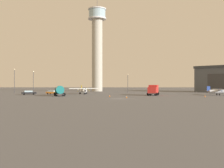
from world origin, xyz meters
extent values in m
plane|color=#545456|center=(0.00, 0.00, 0.00)|extent=(400.00, 400.00, 0.00)
cylinder|color=#B2AD9E|center=(-9.59, 64.57, 16.98)|extent=(4.96, 4.96, 33.96)
cylinder|color=silver|center=(-9.59, 64.57, 34.26)|extent=(8.55, 8.55, 0.60)
cylinder|color=#99B7C6|center=(-9.59, 64.57, 36.50)|extent=(7.87, 7.87, 3.89)
cylinder|color=silver|center=(-9.59, 64.57, 38.70)|extent=(8.55, 8.55, 0.50)
cylinder|color=#38383D|center=(-9.59, 64.57, 40.95)|extent=(0.16, 0.16, 4.00)
cylinder|color=white|center=(-12.05, 29.78, 1.24)|extent=(3.20, 6.43, 1.26)
cone|color=#38383D|center=(-10.97, 26.53, 1.24)|extent=(1.13, 1.15, 0.88)
cube|color=#38383D|center=(-10.97, 26.53, 1.24)|extent=(0.12, 0.09, 1.94)
cube|color=white|center=(-11.95, 29.49, 1.98)|extent=(10.15, 4.66, 0.20)
cylinder|color=gold|center=(-13.50, 28.98, 1.56)|extent=(0.98, 0.39, 1.38)
cylinder|color=gold|center=(-10.40, 30.01, 1.56)|extent=(0.98, 0.39, 1.38)
cube|color=#99B7C6|center=(-11.66, 28.62, 1.59)|extent=(1.31, 1.38, 0.71)
cone|color=white|center=(-13.12, 33.03, 1.35)|extent=(1.35, 1.65, 0.95)
cube|color=gold|center=(-13.12, 33.03, 2.16)|extent=(0.47, 1.10, 1.73)
cube|color=white|center=(-13.12, 33.03, 1.50)|extent=(3.19, 1.83, 0.10)
cylinder|color=black|center=(-11.27, 27.46, 0.31)|extent=(0.63, 0.35, 0.61)
cylinder|color=black|center=(-13.17, 29.62, 0.31)|extent=(0.63, 0.35, 0.61)
cylinder|color=black|center=(-11.05, 30.33, 0.31)|extent=(0.63, 0.35, 0.61)
cylinder|color=#B7BABF|center=(31.32, 20.03, 1.16)|extent=(5.97, 1.38, 1.18)
cube|color=#B7BABF|center=(31.60, 20.04, 1.84)|extent=(1.76, 9.55, 0.19)
cylinder|color=#2847A8|center=(31.66, 18.52, 1.45)|extent=(0.11, 0.94, 1.29)
cylinder|color=#2847A8|center=(31.55, 21.56, 1.45)|extent=(0.11, 0.94, 1.29)
cube|color=#99B7C6|center=(32.46, 20.07, 1.48)|extent=(1.08, 0.98, 0.67)
cone|color=#B7BABF|center=(28.13, 19.92, 1.25)|extent=(1.36, 0.93, 0.88)
cube|color=#2847A8|center=(28.13, 19.92, 2.01)|extent=(1.05, 0.15, 1.62)
cube|color=#B7BABF|center=(28.13, 19.92, 1.40)|extent=(0.95, 2.88, 0.10)
cylinder|color=black|center=(31.16, 18.98, 0.29)|extent=(0.18, 0.58, 0.57)
cylinder|color=black|center=(31.09, 21.07, 0.29)|extent=(0.18, 0.58, 0.57)
cube|color=#38383D|center=(10.85, 19.32, 0.62)|extent=(3.67, 6.85, 0.24)
cube|color=red|center=(10.23, 17.05, 1.67)|extent=(2.92, 2.43, 1.86)
cube|color=#99B7C6|center=(10.00, 16.22, 2.04)|extent=(2.09, 0.64, 0.93)
cube|color=red|center=(11.13, 20.35, 1.98)|extent=(3.60, 4.92, 2.49)
cylinder|color=black|center=(11.34, 16.81, 0.50)|extent=(1.04, 0.53, 1.00)
cylinder|color=black|center=(9.15, 17.41, 0.50)|extent=(1.04, 0.53, 1.00)
cylinder|color=black|center=(12.47, 20.92, 0.50)|extent=(1.04, 0.53, 1.00)
cylinder|color=black|center=(10.27, 21.52, 0.50)|extent=(1.04, 0.53, 1.00)
cube|color=#38383D|center=(-17.24, 14.48, 0.62)|extent=(3.46, 6.12, 0.24)
cube|color=teal|center=(-17.78, 16.49, 1.55)|extent=(2.88, 2.22, 1.62)
cube|color=#99B7C6|center=(-17.97, 17.22, 1.87)|extent=(2.12, 0.64, 0.81)
cylinder|color=teal|center=(-16.99, 13.55, 1.89)|extent=(3.22, 4.33, 2.30)
cylinder|color=black|center=(-18.87, 16.14, 0.50)|extent=(1.04, 0.52, 1.00)
cylinder|color=black|center=(-16.65, 16.73, 0.50)|extent=(1.04, 0.52, 1.00)
cylinder|color=black|center=(-17.90, 12.51, 0.50)|extent=(1.04, 0.52, 1.00)
cylinder|color=black|center=(-15.68, 13.10, 0.50)|extent=(1.04, 0.52, 1.00)
cube|color=black|center=(-29.24, 23.82, 0.59)|extent=(4.92, 3.67, 0.55)
cube|color=#99B7C6|center=(-29.44, 23.72, 1.12)|extent=(3.03, 2.62, 0.50)
cylinder|color=black|center=(-28.25, 25.25, 0.32)|extent=(0.44, 0.65, 0.64)
cylinder|color=black|center=(-27.51, 23.71, 0.32)|extent=(0.44, 0.65, 0.64)
cylinder|color=black|center=(-30.97, 23.92, 0.32)|extent=(0.44, 0.65, 0.64)
cylinder|color=black|center=(-30.22, 22.39, 0.32)|extent=(0.44, 0.65, 0.64)
cube|color=orange|center=(-22.21, 27.05, 0.59)|extent=(4.48, 3.06, 0.55)
cube|color=#99B7C6|center=(-22.40, 27.12, 1.12)|extent=(2.71, 2.29, 0.50)
cylinder|color=black|center=(-20.66, 27.39, 0.32)|extent=(0.38, 0.66, 0.64)
cylinder|color=black|center=(-21.20, 25.82, 0.32)|extent=(0.38, 0.66, 0.64)
cylinder|color=black|center=(-23.22, 28.28, 0.32)|extent=(0.38, 0.66, 0.64)
cylinder|color=black|center=(-23.77, 26.72, 0.32)|extent=(0.38, 0.66, 0.64)
cylinder|color=#38383D|center=(-34.98, 48.14, 4.21)|extent=(0.18, 0.18, 8.42)
sphere|color=#F9E5B2|center=(-34.98, 48.14, 8.64)|extent=(0.44, 0.44, 0.44)
cylinder|color=#38383D|center=(4.08, 45.52, 3.56)|extent=(0.18, 0.18, 7.12)
sphere|color=#F9E5B2|center=(4.08, 45.52, 7.34)|extent=(0.44, 0.44, 0.44)
cylinder|color=#38383D|center=(-40.40, 41.40, 4.50)|extent=(0.18, 0.18, 9.00)
sphere|color=#F9E5B2|center=(-40.40, 41.40, 9.22)|extent=(0.44, 0.44, 0.44)
cube|color=black|center=(23.46, 8.56, 0.02)|extent=(0.36, 0.36, 0.04)
cone|color=orange|center=(23.46, 8.56, 0.35)|extent=(0.30, 0.30, 0.62)
cylinder|color=white|center=(23.46, 8.56, 0.38)|extent=(0.21, 0.21, 0.08)
cube|color=black|center=(2.05, 2.91, 0.02)|extent=(0.36, 0.36, 0.04)
cone|color=orange|center=(2.05, 2.91, 0.31)|extent=(0.30, 0.30, 0.54)
cylinder|color=white|center=(2.05, 2.91, 0.34)|extent=(0.21, 0.21, 0.08)
cube|color=black|center=(-2.39, 9.11, 0.02)|extent=(0.36, 0.36, 0.04)
cone|color=orange|center=(-2.39, 9.11, 0.30)|extent=(0.30, 0.30, 0.51)
cylinder|color=white|center=(-2.39, 9.11, 0.32)|extent=(0.21, 0.21, 0.08)
camera|label=1|loc=(-0.58, -67.96, 3.70)|focal=45.17mm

